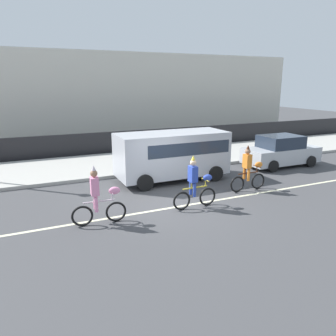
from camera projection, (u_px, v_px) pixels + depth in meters
name	position (u px, v px, depth m)	size (l,w,h in m)	color
ground_plane	(176.00, 202.00, 12.28)	(80.00, 80.00, 0.00)	#424244
road_centre_line	(182.00, 206.00, 11.84)	(36.00, 0.14, 0.01)	beige
sidewalk_curb	(125.00, 163.00, 18.00)	(60.00, 5.00, 0.15)	#ADAAA3
fence_line	(111.00, 143.00, 20.40)	(40.00, 0.08, 1.40)	black
building_backdrop	(125.00, 95.00, 28.77)	(28.00, 8.00, 6.59)	beige
parade_cyclist_pink	(99.00, 199.00, 10.15)	(1.72, 0.50, 1.92)	black
parade_cyclist_cobalt	(195.00, 185.00, 11.50)	(1.72, 0.50, 1.92)	black
parade_cyclist_orange	(249.00, 171.00, 13.37)	(1.72, 0.50, 1.92)	black
parked_van_silver	(174.00, 152.00, 14.80)	(5.00, 2.22, 2.18)	silver
parked_car_silver	(281.00, 151.00, 17.43)	(4.10, 1.92, 1.64)	#B7BABF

